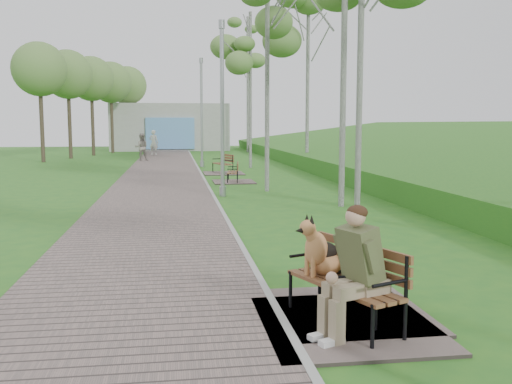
{
  "coord_description": "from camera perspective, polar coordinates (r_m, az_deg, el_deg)",
  "views": [
    {
      "loc": [
        -1.22,
        0.3,
        2.3
      ],
      "look_at": [
        0.12,
        9.59,
        1.17
      ],
      "focal_mm": 40.0,
      "sensor_mm": 36.0,
      "label": 1
    }
  ],
  "objects": [
    {
      "name": "walkway",
      "position": [
        21.33,
        -9.58,
        0.61
      ],
      "size": [
        3.5,
        67.0,
        0.04
      ],
      "primitive_type": "cube",
      "color": "#645651",
      "rests_on": "ground"
    },
    {
      "name": "kerb",
      "position": [
        21.36,
        -4.88,
        0.71
      ],
      "size": [
        0.1,
        67.0,
        0.05
      ],
      "primitive_type": "cube",
      "color": "#999993",
      "rests_on": "ground"
    },
    {
      "name": "building_north",
      "position": [
        50.68,
        -8.57,
        6.43
      ],
      "size": [
        10.0,
        5.2,
        4.0
      ],
      "color": "#9E9E99",
      "rests_on": "ground"
    },
    {
      "name": "bench_main",
      "position": [
        6.58,
        8.41,
        -9.38
      ],
      "size": [
        1.92,
        2.14,
        1.68
      ],
      "color": "#645651",
      "rests_on": "ground"
    },
    {
      "name": "bench_second",
      "position": [
        7.15,
        8.91,
        -10.28
      ],
      "size": [
        1.8,
        2.0,
        1.11
      ],
      "color": "#645651",
      "rests_on": "ground"
    },
    {
      "name": "bench_third",
      "position": [
        22.5,
        -2.33,
        1.43
      ],
      "size": [
        1.6,
        1.78,
        0.98
      ],
      "color": "#645651",
      "rests_on": "ground"
    },
    {
      "name": "bench_far",
      "position": [
        26.4,
        -3.35,
        2.29
      ],
      "size": [
        1.82,
        2.03,
        1.12
      ],
      "color": "#645651",
      "rests_on": "ground"
    },
    {
      "name": "lamp_post_second",
      "position": [
        18.05,
        -3.39,
        7.66
      ],
      "size": [
        0.21,
        0.21,
        5.48
      ],
      "color": "#94969B",
      "rests_on": "ground"
    },
    {
      "name": "lamp_post_third",
      "position": [
        30.47,
        -5.45,
        7.51
      ],
      "size": [
        0.22,
        0.22,
        5.71
      ],
      "color": "#94969B",
      "rests_on": "ground"
    },
    {
      "name": "pedestrian_near",
      "position": [
        42.2,
        -10.19,
        4.87
      ],
      "size": [
        0.8,
        0.68,
        1.85
      ],
      "primitive_type": "imported",
      "rotation": [
        0.0,
        0.0,
        2.72
      ],
      "color": "silver",
      "rests_on": "ground"
    },
    {
      "name": "pedestrian_far",
      "position": [
        35.96,
        -11.39,
        4.41
      ],
      "size": [
        0.87,
        0.7,
        1.7
      ],
      "primitive_type": "imported",
      "rotation": [
        0.0,
        0.0,
        3.21
      ],
      "color": "gray",
      "rests_on": "ground"
    },
    {
      "name": "birch_far_a",
      "position": [
        30.1,
        5.26,
        17.41
      ],
      "size": [
        2.98,
        2.98,
        9.97
      ],
      "color": "silver",
      "rests_on": "ground"
    },
    {
      "name": "birch_far_b",
      "position": [
        30.22,
        -0.58,
        14.86
      ],
      "size": [
        2.67,
        2.67,
        8.29
      ],
      "color": "silver",
      "rests_on": "ground"
    },
    {
      "name": "birch_distant_b",
      "position": [
        46.63,
        -0.85,
        14.78
      ],
      "size": [
        2.87,
        2.87,
        11.12
      ],
      "color": "silver",
      "rests_on": "ground"
    }
  ]
}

